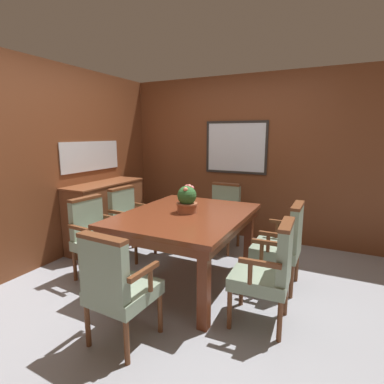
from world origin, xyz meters
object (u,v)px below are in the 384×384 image
(chair_head_near, at_px, (117,284))
(chair_right_far, at_px, (283,242))
(chair_head_far, at_px, (223,213))
(chair_right_near, at_px, (269,269))
(chair_left_near, at_px, (95,234))
(dining_table, at_px, (186,222))
(chair_left_far, at_px, (129,219))
(sideboard_cabinet, at_px, (106,214))
(potted_plant, at_px, (187,200))

(chair_head_near, distance_m, chair_right_far, 1.74)
(chair_head_far, bearing_deg, chair_right_near, -55.81)
(chair_head_near, xyz_separation_m, chair_head_far, (-0.00, 2.25, 0.00))
(chair_left_near, bearing_deg, dining_table, -65.32)
(chair_left_far, relative_size, sideboard_cabinet, 0.74)
(chair_right_near, bearing_deg, chair_head_far, -149.82)
(chair_head_near, height_order, sideboard_cabinet, sideboard_cabinet)
(dining_table, relative_size, chair_head_near, 1.69)
(chair_right_near, bearing_deg, chair_head_near, -54.21)
(chair_left_near, relative_size, chair_head_far, 1.00)
(dining_table, bearing_deg, chair_head_near, -89.94)
(chair_right_far, distance_m, chair_head_far, 1.24)
(dining_table, height_order, chair_right_far, chair_right_far)
(chair_left_near, bearing_deg, chair_head_near, -124.02)
(potted_plant, bearing_deg, chair_head_far, 90.06)
(sideboard_cabinet, bearing_deg, chair_right_far, -2.95)
(chair_right_far, xyz_separation_m, chair_head_far, (-0.96, 0.79, 0.00))
(chair_left_far, distance_m, chair_left_near, 0.67)
(dining_table, xyz_separation_m, chair_right_near, (0.96, -0.37, -0.18))
(chair_right_near, height_order, potted_plant, potted_plant)
(dining_table, xyz_separation_m, sideboard_cabinet, (-1.53, 0.47, -0.21))
(chair_head_near, bearing_deg, sideboard_cabinet, -43.12)
(chair_right_near, height_order, sideboard_cabinet, sideboard_cabinet)
(dining_table, bearing_deg, sideboard_cabinet, 162.97)
(chair_right_near, xyz_separation_m, sideboard_cabinet, (-2.49, 0.83, -0.04))
(dining_table, relative_size, potted_plant, 5.11)
(chair_left_far, height_order, chair_head_far, same)
(chair_left_far, xyz_separation_m, sideboard_cabinet, (-0.52, 0.14, -0.04))
(chair_right_far, relative_size, sideboard_cabinet, 0.74)
(chair_left_far, bearing_deg, potted_plant, -101.79)
(dining_table, xyz_separation_m, chair_left_far, (-1.01, 0.33, -0.18))
(chair_left_far, distance_m, chair_right_far, 1.96)
(dining_table, relative_size, chair_left_near, 1.69)
(potted_plant, height_order, sideboard_cabinet, potted_plant)
(chair_head_near, distance_m, chair_left_near, 1.23)
(chair_head_near, bearing_deg, chair_left_far, -52.18)
(chair_head_near, relative_size, chair_right_far, 1.00)
(chair_right_far, relative_size, chair_right_near, 1.00)
(chair_right_far, height_order, chair_right_near, same)
(chair_right_far, bearing_deg, dining_table, -70.27)
(chair_left_near, xyz_separation_m, chair_right_far, (1.91, 0.68, 0.00))
(dining_table, xyz_separation_m, chair_right_far, (0.95, 0.34, -0.18))
(chair_head_near, relative_size, chair_left_near, 1.00)
(chair_left_far, relative_size, chair_right_near, 1.00)
(chair_head_far, distance_m, potted_plant, 1.18)
(chair_right_near, relative_size, chair_head_far, 1.00)
(sideboard_cabinet, bearing_deg, chair_right_near, -18.54)
(chair_left_near, xyz_separation_m, chair_right_near, (1.92, -0.02, 0.00))
(chair_right_near, bearing_deg, chair_left_near, -93.14)
(sideboard_cabinet, bearing_deg, potted_plant, -16.00)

